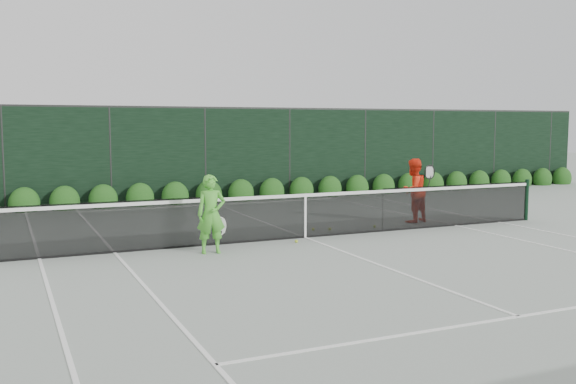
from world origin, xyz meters
name	(u,v)px	position (x,y,z in m)	size (l,w,h in m)	color
ground	(305,238)	(0.00, 0.00, 0.00)	(80.00, 80.00, 0.00)	gray
tennis_net	(304,214)	(-0.02, 0.00, 0.53)	(12.90, 0.10, 1.07)	black
player_woman	(211,214)	(-2.39, -0.77, 0.76)	(0.65, 0.44, 1.53)	green
player_man	(413,191)	(3.48, 0.91, 0.82)	(0.97, 0.80, 1.63)	#FF3215
court_lines	(305,238)	(0.00, 0.00, 0.01)	(11.03, 23.83, 0.01)	white
windscreen_fence	(371,179)	(0.00, -2.71, 1.51)	(32.00, 21.07, 3.06)	black
hedge_row	(209,195)	(0.00, 7.15, 0.23)	(31.66, 0.65, 0.94)	#113C10
tennis_balls	(330,231)	(0.81, 0.39, 0.03)	(2.63, 1.32, 0.07)	#BBD52F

